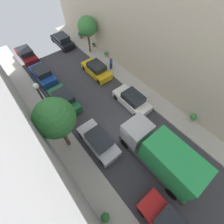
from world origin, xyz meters
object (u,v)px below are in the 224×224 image
parked_car_left_5 (26,55)px  parked_car_left_4 (43,74)px  parked_car_right_1 (96,70)px  pedestrian (111,63)px  parked_car_left_3 (64,100)px  potted_plant_5 (193,118)px  potted_plant_1 (93,45)px  street_tree_1 (87,27)px  delivery_truck (162,155)px  street_tree_0 (55,118)px  parked_car_left_2 (99,141)px  potted_plant_0 (80,34)px  parked_car_right_0 (132,100)px  potted_plant_3 (105,217)px  parked_car_right_2 (62,41)px  potted_plant_2 (106,54)px  lamp_post (43,100)px

parked_car_left_5 → parked_car_left_4: bearing=-90.0°
parked_car_right_1 → pedestrian: 2.03m
parked_car_left_3 → parked_car_right_1: size_ratio=1.00×
potted_plant_5 → potted_plant_1: bearing=89.9°
street_tree_1 → potted_plant_5: size_ratio=5.10×
delivery_truck → street_tree_1: size_ratio=1.42×
street_tree_0 → parked_car_left_2: bearing=-39.7°
parked_car_right_1 → street_tree_0: (-7.46, -6.03, 3.55)m
parked_car_left_3 → potted_plant_0: bearing=50.1°
parked_car_right_0 → potted_plant_3: 10.30m
pedestrian → street_tree_1: 5.42m
parked_car_left_4 → potted_plant_1: 8.62m
parked_car_left_5 → potted_plant_1: size_ratio=6.51×
parked_car_left_2 → parked_car_right_2: 17.09m
potted_plant_3 → potted_plant_5: potted_plant_5 is taller
delivery_truck → potted_plant_2: delivery_truck is taller
parked_car_left_2 → parked_car_right_2: bearing=71.6°
potted_plant_0 → potted_plant_1: bearing=-88.7°
parked_car_right_0 → parked_car_right_1: 6.25m
pedestrian → street_tree_1: (0.10, 4.81, 2.50)m
street_tree_1 → lamp_post: (-9.35, -7.72, 0.01)m
parked_car_left_3 → street_tree_0: (-2.06, -4.30, 3.55)m
street_tree_1 → potted_plant_0: street_tree_1 is taller
street_tree_0 → potted_plant_5: bearing=-27.5°
potted_plant_1 → potted_plant_3: (-11.36, -17.35, 0.10)m
street_tree_0 → potted_plant_0: 18.10m
parked_car_left_3 → street_tree_1: 10.05m
parked_car_left_4 → street_tree_1: street_tree_1 is taller
parked_car_right_1 → lamp_post: bearing=-155.4°
parked_car_left_3 → street_tree_1: (7.45, 6.11, 2.85)m
potted_plant_3 → potted_plant_1: bearing=56.8°
delivery_truck → potted_plant_5: 5.90m
parked_car_right_2 → potted_plant_2: parked_car_right_2 is taller
parked_car_left_3 → parked_car_right_2: 11.54m
parked_car_left_2 → parked_car_right_0: (5.40, 1.48, 0.00)m
parked_car_left_4 → parked_car_right_1: bearing=-32.2°
street_tree_0 → potted_plant_1: street_tree_0 is taller
parked_car_left_2 → potted_plant_3: bearing=-121.9°
parked_car_left_3 → street_tree_1: bearing=39.4°
delivery_truck → potted_plant_3: delivery_truck is taller
street_tree_0 → potted_plant_3: size_ratio=6.62×
street_tree_0 → potted_plant_0: street_tree_0 is taller
parked_car_left_4 → potted_plant_0: (8.40, 4.91, -0.00)m
parked_car_left_3 → street_tree_0: bearing=-115.6°
potted_plant_0 → potted_plant_5: potted_plant_0 is taller
parked_car_left_4 → potted_plant_0: bearing=30.3°
parked_car_right_2 → potted_plant_3: parked_car_right_2 is taller
parked_car_right_0 → parked_car_right_2: size_ratio=1.00×
parked_car_left_4 → potted_plant_0: 9.73m
parked_car_left_4 → parked_car_right_2: same height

